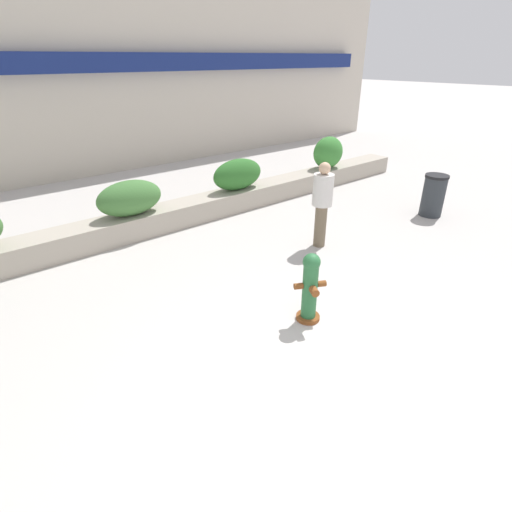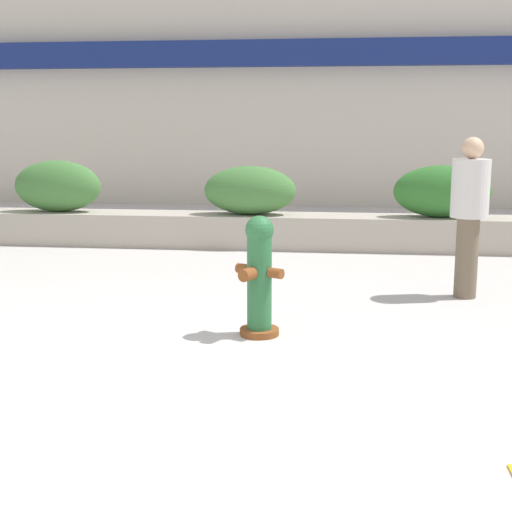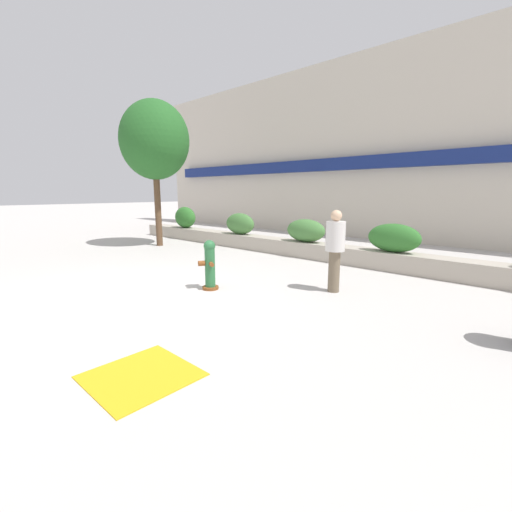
# 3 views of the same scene
# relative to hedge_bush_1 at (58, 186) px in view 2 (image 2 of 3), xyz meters

# --- Properties ---
(ground_plane) EXTENTS (120.00, 120.00, 0.00)m
(ground_plane) POSITION_rel_hedge_bush_1_xyz_m (2.94, -6.00, -0.90)
(ground_plane) COLOR #BCB7B2
(building_facade) EXTENTS (30.00, 1.36, 8.00)m
(building_facade) POSITION_rel_hedge_bush_1_xyz_m (2.94, 5.98, 3.09)
(building_facade) COLOR beige
(building_facade) RESTS_ON ground
(planter_wall_low) EXTENTS (18.00, 0.70, 0.50)m
(planter_wall_low) POSITION_rel_hedge_bush_1_xyz_m (2.94, 0.00, -0.65)
(planter_wall_low) COLOR #ADA393
(planter_wall_low) RESTS_ON ground
(hedge_bush_1) EXTENTS (1.38, 0.59, 0.80)m
(hedge_bush_1) POSITION_rel_hedge_bush_1_xyz_m (0.00, 0.00, 0.00)
(hedge_bush_1) COLOR #427538
(hedge_bush_1) RESTS_ON planter_wall_low
(hedge_bush_2) EXTENTS (1.40, 0.70, 0.73)m
(hedge_bush_2) POSITION_rel_hedge_bush_1_xyz_m (3.03, 0.00, -0.03)
(hedge_bush_2) COLOR #427538
(hedge_bush_2) RESTS_ON planter_wall_low
(hedge_bush_3) EXTENTS (1.41, 0.60, 0.76)m
(hedge_bush_3) POSITION_rel_hedge_bush_1_xyz_m (5.87, 0.00, -0.02)
(hedge_bush_3) COLOR #2D6B28
(hedge_bush_3) RESTS_ON planter_wall_low
(fire_hydrant) EXTENTS (0.48, 0.49, 1.08)m
(fire_hydrant) POSITION_rel_hedge_bush_1_xyz_m (3.69, -4.55, -0.35)
(fire_hydrant) COLOR brown
(fire_hydrant) RESTS_ON ground
(pedestrian) EXTENTS (0.52, 0.52, 1.73)m
(pedestrian) POSITION_rel_hedge_bush_1_xyz_m (5.76, -2.89, 0.09)
(pedestrian) COLOR brown
(pedestrian) RESTS_ON ground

